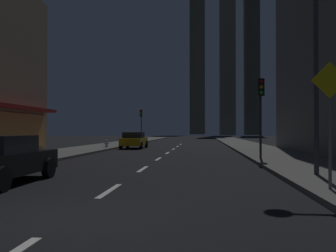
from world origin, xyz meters
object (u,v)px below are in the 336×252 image
Objects in this scene: street_lamp_right at (290,27)px; fire_hydrant_far_left at (106,144)px; car_parked_far at (134,140)px; traffic_light_far_left at (141,118)px; traffic_light_near_right at (261,100)px; pedestrian_crossing_sign at (330,114)px.

fire_hydrant_far_left is at bearing 122.00° from street_lamp_right.
traffic_light_far_left is (-1.90, 14.48, 2.45)m from car_parked_far.
traffic_light_far_left is (-11.00, 26.64, 0.00)m from traffic_light_near_right.
street_lamp_right reaches higher than traffic_light_far_left.
traffic_light_far_left is at bearing 88.50° from fire_hydrant_far_left.
pedestrian_crossing_sign is at bearing -67.08° from car_parked_far.
traffic_light_far_left is at bearing 108.10° from street_lamp_right.
car_parked_far is 1.01× the size of traffic_light_near_right.
car_parked_far is at bearing 115.52° from street_lamp_right.
street_lamp_right reaches higher than car_parked_far.
pedestrian_crossing_sign reaches higher than fire_hydrant_far_left.
traffic_light_near_right reaches higher than car_parked_far.
street_lamp_right reaches higher than traffic_light_near_right.
traffic_light_far_left is 0.64× the size of street_lamp_right.
traffic_light_far_left is (0.40, 15.23, 2.74)m from fire_hydrant_far_left.
car_parked_far is 2.44m from fire_hydrant_far_left.
street_lamp_right is (8.98, -18.81, 4.33)m from car_parked_far.
traffic_light_far_left reaches higher than fire_hydrant_far_left.
fire_hydrant_far_left is at bearing 134.99° from traffic_light_near_right.
fire_hydrant_far_left is 16.36m from traffic_light_near_right.
street_lamp_right is at bearing -91.04° from traffic_light_near_right.
fire_hydrant_far_left is 0.16× the size of traffic_light_near_right.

